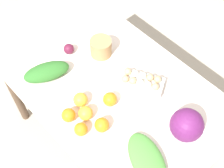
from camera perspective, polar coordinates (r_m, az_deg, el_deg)
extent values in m
plane|color=#B2A899|center=(2.53, 0.00, -10.08)|extent=(8.00, 8.00, 0.00)
cube|color=silver|center=(1.87, 0.00, -0.61)|extent=(1.40, 0.90, 0.03)
cylinder|color=brown|center=(2.23, 19.21, -10.51)|extent=(0.06, 0.06, 0.73)
cylinder|color=brown|center=(2.63, -3.28, 8.11)|extent=(0.06, 0.06, 0.73)
cylinder|color=brown|center=(2.42, -17.38, -1.53)|extent=(0.06, 0.06, 0.73)
sphere|color=#601E5B|center=(1.67, 13.50, -7.31)|extent=(0.18, 0.18, 0.18)
cube|color=#B7B7B2|center=(1.84, 5.29, 0.13)|extent=(0.29, 0.23, 0.06)
sphere|color=tan|center=(1.80, 2.41, 0.95)|extent=(0.04, 0.04, 0.04)
sphere|color=tan|center=(1.80, 3.78, 0.58)|extent=(0.04, 0.04, 0.04)
sphere|color=white|center=(1.79, 5.17, 0.22)|extent=(0.04, 0.04, 0.04)
sphere|color=white|center=(1.79, 6.56, -0.15)|extent=(0.04, 0.04, 0.04)
sphere|color=tan|center=(1.79, 7.95, -0.51)|extent=(0.04, 0.04, 0.04)
sphere|color=tan|center=(1.83, 2.89, 2.25)|extent=(0.04, 0.04, 0.04)
sphere|color=white|center=(1.83, 4.24, 1.90)|extent=(0.04, 0.04, 0.04)
sphere|color=white|center=(1.82, 5.60, 1.54)|extent=(0.04, 0.04, 0.04)
sphere|color=tan|center=(1.82, 6.97, 1.19)|extent=(0.04, 0.04, 0.04)
sphere|color=tan|center=(1.82, 8.34, 0.83)|extent=(0.04, 0.04, 0.04)
cylinder|color=#A87F51|center=(1.97, -2.05, 6.72)|extent=(0.14, 0.14, 0.12)
ellipsoid|color=#2D6B28|center=(1.91, -11.87, 2.19)|extent=(0.22, 0.30, 0.09)
ellipsoid|color=#4C933D|center=(1.62, 6.42, -13.62)|extent=(0.35, 0.26, 0.06)
sphere|color=#5B1933|center=(2.01, -7.90, 6.38)|extent=(0.07, 0.07, 0.07)
sphere|color=orange|center=(1.68, -5.71, -8.24)|extent=(0.07, 0.07, 0.07)
sphere|color=orange|center=(1.73, -7.98, -5.64)|extent=(0.08, 0.08, 0.08)
sphere|color=orange|center=(1.76, -0.37, -2.81)|extent=(0.08, 0.08, 0.08)
sphere|color=#F9A833|center=(1.77, -5.78, -2.85)|extent=(0.08, 0.08, 0.08)
sphere|color=#F9A833|center=(1.72, -4.85, -5.34)|extent=(0.08, 0.08, 0.08)
sphere|color=orange|center=(1.68, -1.86, -7.49)|extent=(0.08, 0.08, 0.08)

